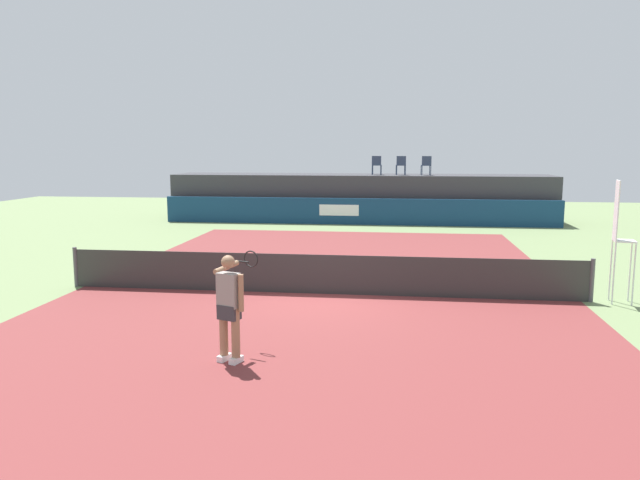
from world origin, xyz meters
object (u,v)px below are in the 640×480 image
(umpire_chair, at_px, (620,233))
(spectator_chair_center, at_px, (426,165))
(net_post_near, at_px, (76,267))
(tennis_player, at_px, (230,304))
(net_post_far, at_px, (592,280))
(spectator_chair_left, at_px, (401,164))
(tennis_ball, at_px, (353,272))
(spectator_chair_far_left, at_px, (377,164))

(umpire_chair, bearing_deg, spectator_chair_center, 103.71)
(net_post_near, xyz_separation_m, tennis_player, (5.35, -4.83, 0.46))
(net_post_far, relative_size, tennis_player, 0.56)
(net_post_near, bearing_deg, spectator_chair_left, 61.57)
(spectator_chair_left, height_order, tennis_ball, spectator_chair_left)
(tennis_player, relative_size, tennis_ball, 26.03)
(spectator_chair_left, xyz_separation_m, net_post_far, (4.29, -14.98, -2.19))
(spectator_chair_far_left, relative_size, tennis_player, 0.50)
(umpire_chair, relative_size, tennis_player, 1.56)
(spectator_chair_left, distance_m, net_post_far, 15.74)
(spectator_chair_center, relative_size, net_post_near, 0.89)
(spectator_chair_left, relative_size, net_post_far, 0.89)
(spectator_chair_center, xyz_separation_m, tennis_player, (-3.93, -19.77, -1.73))
(spectator_chair_center, distance_m, net_post_far, 15.42)
(net_post_far, bearing_deg, tennis_player, -145.57)
(tennis_player, bearing_deg, umpire_chair, 32.64)
(spectator_chair_far_left, bearing_deg, net_post_near, -114.84)
(net_post_far, height_order, tennis_ball, net_post_far)
(spectator_chair_far_left, bearing_deg, net_post_far, -70.17)
(net_post_near, relative_size, net_post_far, 1.00)
(spectator_chair_left, distance_m, net_post_near, 17.18)
(net_post_far, distance_m, tennis_player, 8.56)
(tennis_player, bearing_deg, spectator_chair_left, 82.08)
(net_post_far, bearing_deg, spectator_chair_center, 101.79)
(tennis_player, bearing_deg, net_post_far, 34.43)
(umpire_chair, distance_m, tennis_player, 9.01)
(net_post_near, height_order, tennis_player, tennis_player)
(spectator_chair_left, relative_size, tennis_player, 0.50)
(umpire_chair, distance_m, tennis_ball, 6.82)
(spectator_chair_far_left, relative_size, tennis_ball, 13.06)
(net_post_near, bearing_deg, spectator_chair_far_left, 65.16)
(spectator_chair_far_left, xyz_separation_m, spectator_chair_center, (2.31, -0.12, 0.00))
(net_post_near, bearing_deg, umpire_chair, 0.07)
(spectator_chair_far_left, xyz_separation_m, net_post_near, (-6.97, -15.05, -2.19))
(tennis_ball, bearing_deg, umpire_chair, -22.56)
(spectator_chair_far_left, distance_m, umpire_chair, 16.21)
(spectator_chair_far_left, distance_m, net_post_near, 16.73)
(spectator_chair_left, xyz_separation_m, net_post_near, (-8.11, -14.98, -2.19))
(net_post_near, xyz_separation_m, tennis_ball, (6.79, 2.56, -0.46))
(net_post_near, bearing_deg, tennis_ball, 20.69)
(spectator_chair_far_left, relative_size, net_post_far, 0.89)
(spectator_chair_center, xyz_separation_m, net_post_far, (3.12, -14.94, -2.19))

